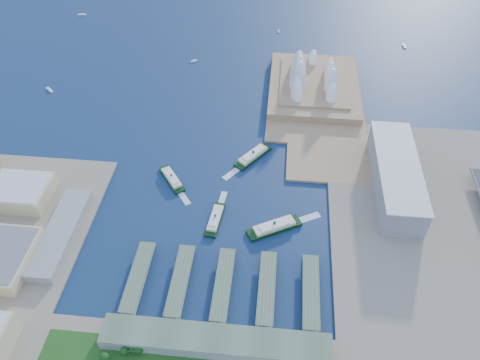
# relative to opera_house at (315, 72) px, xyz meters

# --- Properties ---
(ground) EXTENTS (3000.00, 3000.00, 0.00)m
(ground) POSITION_rel_opera_house_xyz_m (-105.00, -280.00, -32.00)
(ground) COLOR #0F254A
(ground) RESTS_ON ground
(east_land) EXTENTS (240.00, 500.00, 3.00)m
(east_land) POSITION_rel_opera_house_xyz_m (135.00, -330.00, -30.50)
(east_land) COLOR gray
(east_land) RESTS_ON ground
(peninsula) EXTENTS (135.00, 220.00, 3.00)m
(peninsula) POSITION_rel_opera_house_xyz_m (2.50, -20.00, -30.50)
(peninsula) COLOR #9E7B56
(peninsula) RESTS_ON ground
(opera_house) EXTENTS (134.00, 180.00, 58.00)m
(opera_house) POSITION_rel_opera_house_xyz_m (0.00, 0.00, 0.00)
(opera_house) COLOR white
(opera_house) RESTS_ON peninsula
(toaster_building) EXTENTS (45.00, 155.00, 35.00)m
(toaster_building) POSITION_rel_opera_house_xyz_m (90.00, -200.00, -11.50)
(toaster_building) COLOR gray
(toaster_building) RESTS_ON east_land
(ferry_wharves) EXTENTS (184.00, 90.00, 9.30)m
(ferry_wharves) POSITION_rel_opera_house_xyz_m (-91.00, -355.00, -27.35)
(ferry_wharves) COLOR #51634B
(ferry_wharves) RESTS_ON ground
(terminal_building) EXTENTS (200.00, 28.00, 12.00)m
(terminal_building) POSITION_rel_opera_house_xyz_m (-90.00, -415.00, -23.00)
(terminal_building) COLOR gray
(terminal_building) RESTS_ON south_land
(ferry_a) EXTENTS (39.48, 47.86, 9.43)m
(ferry_a) POSITION_rel_opera_house_xyz_m (-171.47, -211.76, -27.29)
(ferry_a) COLOR black
(ferry_a) RESTS_ON ground
(ferry_b) EXTENTS (46.05, 54.70, 10.85)m
(ferry_b) POSITION_rel_opera_house_xyz_m (-77.53, -160.99, -26.58)
(ferry_b) COLOR black
(ferry_b) RESTS_ON ground
(ferry_c) EXTENTS (17.67, 50.68, 9.39)m
(ferry_c) POSITION_rel_opera_house_xyz_m (-110.57, -270.24, -27.31)
(ferry_c) COLOR black
(ferry_c) RESTS_ON ground
(ferry_d) EXTENTS (60.89, 42.53, 11.50)m
(ferry_d) POSITION_rel_opera_house_xyz_m (-45.39, -275.78, -26.25)
(ferry_d) COLOR black
(ferry_d) RESTS_ON ground
(boat_a) EXTENTS (14.59, 13.35, 3.06)m
(boat_a) POSITION_rel_opera_house_xyz_m (-393.51, -39.25, -30.47)
(boat_a) COLOR white
(boat_a) RESTS_ON ground
(boat_b) EXTENTS (10.16, 9.81, 2.83)m
(boat_b) POSITION_rel_opera_house_xyz_m (-192.39, 65.98, -30.59)
(boat_b) COLOR white
(boat_b) RESTS_ON ground
(boat_c) EXTENTS (5.65, 13.38, 2.92)m
(boat_c) POSITION_rel_opera_house_xyz_m (156.48, 150.69, -30.54)
(boat_c) COLOR white
(boat_c) RESTS_ON ground
(boat_d) EXTENTS (15.53, 5.32, 2.57)m
(boat_d) POSITION_rel_opera_house_xyz_m (-433.36, 214.95, -30.72)
(boat_d) COLOR white
(boat_d) RESTS_ON ground
(boat_e) EXTENTS (3.96, 9.94, 2.38)m
(boat_e) POSITION_rel_opera_house_xyz_m (-59.35, 183.17, -30.81)
(boat_e) COLOR white
(boat_e) RESTS_ON ground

